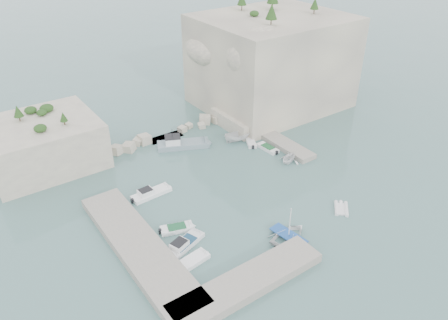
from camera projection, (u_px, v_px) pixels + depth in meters
ground at (249, 197)px, 59.86m from camera, size 400.00×400.00×0.00m
cliff_east at (271, 62)px, 82.93m from camera, size 26.00×22.00×17.00m
cliff_terrace at (245, 119)px, 78.24m from camera, size 8.00×10.00×2.50m
outcrop_west at (43, 143)px, 65.70m from camera, size 16.00×14.00×7.00m
quay_west at (139, 247)px, 50.49m from camera, size 5.00×24.00×1.10m
quay_south at (248, 282)px, 45.89m from camera, size 18.00×4.00×1.10m
ledge_east at (276, 139)px, 73.32m from camera, size 3.00×16.00×0.80m
breakwater at (165, 134)px, 74.42m from camera, size 28.00×3.00×1.40m
motorboat_d at (184, 246)px, 51.40m from camera, size 6.47×3.81×1.40m
motorboat_a at (152, 195)px, 60.26m from camera, size 6.27×2.16×1.40m
motorboat_c at (177, 230)px, 53.91m from camera, size 4.67×2.86×0.70m
motorboat_e at (193, 262)px, 49.20m from camera, size 4.29×2.22×0.70m
rowboat at (288, 238)px, 52.63m from camera, size 5.66×4.37×1.08m
inflatable_dinghy at (341, 210)px, 57.44m from camera, size 3.48×3.45×0.44m
tender_east_a at (288, 162)px, 67.80m from camera, size 4.60×4.30×1.96m
tender_east_b at (268, 150)px, 71.16m from camera, size 1.75×4.44×0.70m
tender_east_c at (251, 143)px, 73.01m from camera, size 3.13×4.38×0.70m
tender_east_d at (239, 141)px, 73.74m from camera, size 5.46×2.96×2.00m
work_boat at (183, 147)px, 71.98m from camera, size 9.52×6.35×2.20m
rowboat_mast at (290, 221)px, 51.27m from camera, size 0.10×0.10×4.20m
vegetation at (247, 13)px, 76.50m from camera, size 53.48×13.88×13.40m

